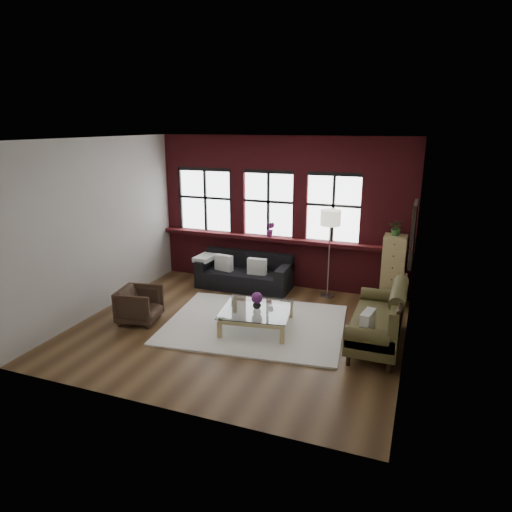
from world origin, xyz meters
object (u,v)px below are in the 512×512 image
(vase, at_px, (257,304))
(floor_lamp, at_px, (329,251))
(dark_sofa, at_px, (244,272))
(armchair, at_px, (139,305))
(drawer_chest, at_px, (393,270))
(coffee_table, at_px, (257,319))
(vintage_settee, at_px, (377,315))

(vase, bearing_deg, floor_lamp, 67.37)
(dark_sofa, bearing_deg, armchair, -115.71)
(vase, bearing_deg, dark_sofa, 118.02)
(dark_sofa, relative_size, drawer_chest, 1.45)
(dark_sofa, relative_size, floor_lamp, 1.03)
(armchair, xyz_separation_m, floor_lamp, (2.89, 2.42, 0.66))
(coffee_table, relative_size, drawer_chest, 0.84)
(vintage_settee, xyz_separation_m, coffee_table, (-1.99, -0.13, -0.33))
(drawer_chest, bearing_deg, armchair, -149.31)
(armchair, relative_size, drawer_chest, 0.50)
(floor_lamp, bearing_deg, armchair, -140.06)
(coffee_table, bearing_deg, drawer_chest, 44.05)
(dark_sofa, xyz_separation_m, vintage_settee, (2.96, -1.70, 0.15))
(vase, distance_m, floor_lamp, 2.19)
(coffee_table, xyz_separation_m, vase, (0.00, 0.00, 0.27))
(drawer_chest, distance_m, floor_lamp, 1.29)
(vintage_settee, distance_m, drawer_chest, 1.89)
(dark_sofa, height_order, coffee_table, dark_sofa)
(floor_lamp, bearing_deg, dark_sofa, -175.56)
(dark_sofa, distance_m, drawer_chest, 3.07)
(vintage_settee, distance_m, vase, 1.99)
(vintage_settee, height_order, coffee_table, vintage_settee)
(vintage_settee, relative_size, floor_lamp, 0.98)
(vintage_settee, height_order, armchair, vintage_settee)
(vintage_settee, bearing_deg, drawer_chest, 87.38)
(vase, height_order, drawer_chest, drawer_chest)
(coffee_table, height_order, vase, vase)
(coffee_table, distance_m, floor_lamp, 2.27)
(vintage_settee, bearing_deg, armchair, -171.85)
(dark_sofa, height_order, vase, dark_sofa)
(dark_sofa, bearing_deg, coffee_table, -61.98)
(dark_sofa, xyz_separation_m, floor_lamp, (1.79, 0.14, 0.61))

